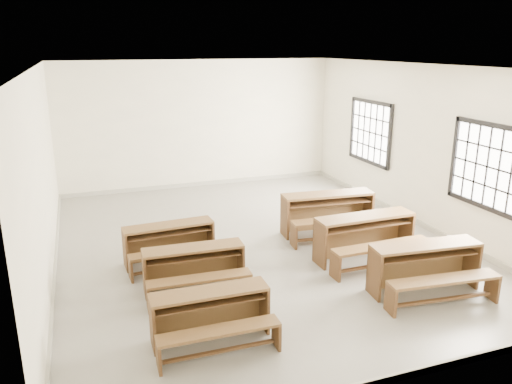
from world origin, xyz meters
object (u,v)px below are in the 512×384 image
object	(u,v)px
desk_set_0	(211,312)
desk_set_4	(366,235)
desk_set_2	(170,241)
desk_set_1	(194,266)
desk_set_3	(426,265)
desk_set_5	(328,211)

from	to	relation	value
desk_set_0	desk_set_4	bearing A→B (deg)	26.23
desk_set_0	desk_set_2	world-z (taller)	desk_set_2
desk_set_1	desk_set_3	world-z (taller)	desk_set_3
desk_set_1	desk_set_0	bearing A→B (deg)	-91.90
desk_set_5	desk_set_4	bearing A→B (deg)	-83.91
desk_set_5	desk_set_0	bearing A→B (deg)	-132.61
desk_set_1	desk_set_2	size ratio (longest dim) A/B	0.99
desk_set_0	desk_set_5	xyz separation A→B (m)	(3.08, 2.80, 0.08)
desk_set_0	desk_set_3	distance (m)	3.32
desk_set_3	desk_set_4	xyz separation A→B (m)	(-0.21, 1.31, 0.02)
desk_set_3	desk_set_4	world-z (taller)	desk_set_4
desk_set_1	desk_set_2	distance (m)	1.10
desk_set_2	desk_set_4	size ratio (longest dim) A/B	0.88
desk_set_1	desk_set_2	bearing A→B (deg)	101.36
desk_set_2	desk_set_4	xyz separation A→B (m)	(3.16, -0.99, 0.06)
desk_set_1	desk_set_4	xyz separation A→B (m)	(2.99, 0.10, 0.06)
desk_set_0	desk_set_3	bearing A→B (deg)	3.66
desk_set_0	desk_set_1	distance (m)	1.38
desk_set_0	desk_set_4	size ratio (longest dim) A/B	0.84
desk_set_2	desk_set_3	xyz separation A→B (m)	(3.38, -2.30, 0.04)
desk_set_2	desk_set_3	distance (m)	4.09
desk_set_0	desk_set_1	xyz separation A→B (m)	(0.11, 1.38, 0.01)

